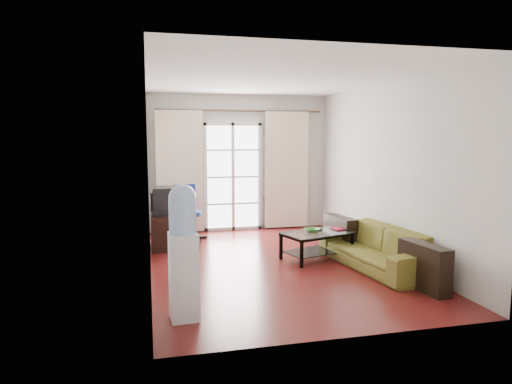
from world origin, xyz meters
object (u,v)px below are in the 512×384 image
Objects in this scene: coffee_table at (317,242)px; crt_tv at (166,201)px; sofa at (376,248)px; tv_stand at (167,231)px; water_cooler at (183,250)px; task_chair at (188,224)px.

crt_tv reaches higher than coffee_table.
coffee_table is (-0.67, 0.62, -0.02)m from sofa.
crt_tv reaches higher than tv_stand.
sofa is at bearing 20.92° from water_cooler.
task_chair is at bearing -140.32° from sofa.
task_chair is (0.39, 0.41, -0.50)m from crt_tv.
task_chair is 3.67m from water_cooler.
crt_tv is 0.53× the size of task_chair.
tv_stand is 3.19m from water_cooler.
crt_tv is (0.00, 0.06, 0.51)m from tv_stand.
tv_stand is at bearing -141.11° from task_chair.
sofa is 3.52m from crt_tv.
task_chair is (-2.49, 2.38, 0.00)m from sofa.
water_cooler reaches higher than tv_stand.
crt_tv is at bearing -144.91° from task_chair.
sofa is 2.07× the size of task_chair.
water_cooler is at bearing -88.13° from tv_stand.
tv_stand is at bearing 149.82° from coffee_table.
task_chair is at bearing 49.08° from crt_tv.
coffee_table is 0.82× the size of water_cooler.
task_chair is at bearing 136.00° from coffee_table.
water_cooler reaches higher than coffee_table.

